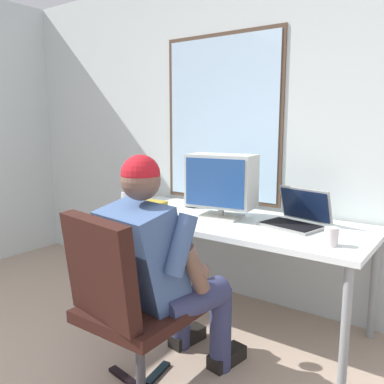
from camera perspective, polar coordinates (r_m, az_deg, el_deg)
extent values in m
cube|color=silver|center=(3.04, 9.39, 7.73)|extent=(5.07, 0.06, 2.50)
cube|color=#4C3828|center=(3.15, 4.21, 10.21)|extent=(1.01, 0.01, 1.27)
cube|color=silver|center=(3.15, 4.17, 10.21)|extent=(0.95, 0.02, 1.21)
cylinder|color=gray|center=(3.11, -12.13, -9.45)|extent=(0.05, 0.05, 0.68)
cylinder|color=gray|center=(2.25, 20.84, -17.59)|extent=(0.05, 0.05, 0.68)
cylinder|color=gray|center=(3.55, -4.39, -6.82)|extent=(0.05, 0.05, 0.68)
cylinder|color=gray|center=(2.83, 24.28, -12.07)|extent=(0.05, 0.05, 0.68)
cube|color=white|center=(2.72, 5.23, -4.17)|extent=(1.86, 0.77, 0.03)
cube|color=black|center=(2.39, -9.32, -24.56)|extent=(0.26, 0.09, 0.02)
cube|color=black|center=(2.39, -5.28, -24.42)|extent=(0.08, 0.26, 0.02)
cylinder|color=#3F3F44|center=(2.19, -7.32, -21.51)|extent=(0.05, 0.05, 0.40)
cube|color=black|center=(2.08, -7.45, -16.34)|extent=(0.49, 0.49, 0.06)
cube|color=black|center=(1.86, -12.93, -10.73)|extent=(0.48, 0.19, 0.48)
cylinder|color=navy|center=(2.10, 0.40, -15.07)|extent=(0.21, 0.42, 0.15)
cylinder|color=navy|center=(2.34, 4.05, -18.78)|extent=(0.12, 0.12, 0.47)
cube|color=black|center=(2.48, 4.97, -22.24)|extent=(0.14, 0.25, 0.08)
cylinder|color=navy|center=(2.32, -5.40, -12.67)|extent=(0.21, 0.42, 0.15)
cylinder|color=navy|center=(2.54, -1.67, -16.38)|extent=(0.12, 0.12, 0.47)
cube|color=black|center=(2.66, -0.65, -19.73)|extent=(0.14, 0.25, 0.08)
cube|color=#405986|center=(2.00, -7.04, -8.95)|extent=(0.43, 0.38, 0.53)
sphere|color=brown|center=(1.91, -7.27, 1.61)|extent=(0.19, 0.19, 0.19)
sphere|color=#B21720|center=(1.91, -7.29, 2.50)|extent=(0.19, 0.19, 0.19)
cylinder|color=#405986|center=(1.84, -1.58, -7.48)|extent=(0.12, 0.20, 0.29)
cylinder|color=brown|center=(1.94, 0.37, -10.81)|extent=(0.10, 0.19, 0.27)
sphere|color=brown|center=(1.98, 1.18, -11.23)|extent=(0.09, 0.09, 0.09)
cylinder|color=#405986|center=(2.17, -9.66, -4.95)|extent=(0.12, 0.22, 0.29)
cylinder|color=brown|center=(2.26, -6.71, -5.49)|extent=(0.10, 0.18, 0.27)
sphere|color=brown|center=(2.30, -4.97, -3.52)|extent=(0.09, 0.09, 0.09)
cube|color=beige|center=(2.75, 4.14, -3.44)|extent=(0.29, 0.25, 0.02)
cylinder|color=beige|center=(2.74, 4.15, -2.65)|extent=(0.04, 0.04, 0.06)
cube|color=beige|center=(2.70, 4.20, 1.62)|extent=(0.47, 0.28, 0.35)
cube|color=#264C8C|center=(2.60, 3.16, 1.31)|extent=(0.41, 0.06, 0.31)
cube|color=gray|center=(2.57, 13.78, -4.66)|extent=(0.40, 0.31, 0.02)
cube|color=black|center=(2.56, 13.79, -4.44)|extent=(0.36, 0.27, 0.00)
cube|color=gray|center=(2.66, 15.72, -1.71)|extent=(0.36, 0.15, 0.22)
cube|color=#0F1933|center=(2.66, 15.61, -1.79)|extent=(0.34, 0.14, 0.19)
cylinder|color=silver|center=(2.98, -9.17, -2.61)|extent=(0.06, 0.06, 0.00)
cylinder|color=silver|center=(2.98, -9.19, -1.92)|extent=(0.01, 0.01, 0.07)
cylinder|color=silver|center=(2.96, -9.22, -0.65)|extent=(0.08, 0.08, 0.06)
cylinder|color=#590A1E|center=(2.97, -9.21, -1.08)|extent=(0.07, 0.07, 0.02)
cube|color=black|center=(3.06, 0.10, -0.84)|extent=(0.08, 0.08, 0.14)
cylinder|color=#333338|center=(3.03, -0.40, -0.56)|extent=(0.06, 0.01, 0.06)
cube|color=black|center=(3.06, -5.47, -2.01)|extent=(0.19, 0.11, 0.03)
cube|color=#AD9128|center=(3.06, -5.38, -1.52)|extent=(0.18, 0.13, 0.02)
cylinder|color=silver|center=(2.24, 19.09, -5.98)|extent=(0.07, 0.07, 0.10)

